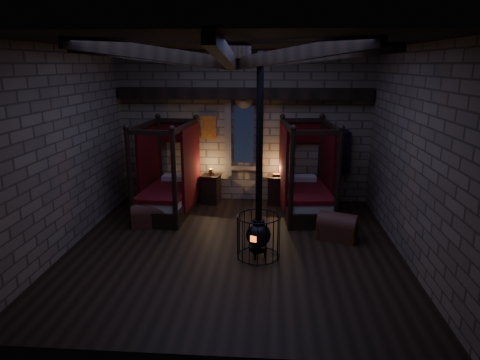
# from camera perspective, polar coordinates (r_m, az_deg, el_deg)

# --- Properties ---
(room) EXTENTS (7.02, 7.02, 4.29)m
(room) POSITION_cam_1_polar(r_m,az_deg,el_deg) (8.55, -0.93, 14.68)
(room) COLOR black
(room) RESTS_ON ground
(bed_left) EXTENTS (1.37, 2.36, 2.38)m
(bed_left) POSITION_cam_1_polar(r_m,az_deg,el_deg) (11.39, -9.51, -1.49)
(bed_left) COLOR black
(bed_left) RESTS_ON ground
(bed_right) EXTENTS (1.40, 2.38, 2.39)m
(bed_right) POSITION_cam_1_polar(r_m,az_deg,el_deg) (11.31, 8.74, -1.57)
(bed_right) COLOR black
(bed_right) RESTS_ON ground
(trunk_left) EXTENTS (0.92, 0.68, 0.61)m
(trunk_left) POSITION_cam_1_polar(r_m,az_deg,el_deg) (10.66, -11.95, -4.58)
(trunk_left) COLOR #56291B
(trunk_left) RESTS_ON ground
(trunk_right) EXTENTS (0.98, 0.82, 0.62)m
(trunk_right) POSITION_cam_1_polar(r_m,az_deg,el_deg) (9.92, 12.87, -6.14)
(trunk_right) COLOR #56291B
(trunk_right) RESTS_ON ground
(nightstand_left) EXTENTS (0.59, 0.57, 1.00)m
(nightstand_left) POSITION_cam_1_polar(r_m,az_deg,el_deg) (12.10, -3.88, -1.15)
(nightstand_left) COLOR black
(nightstand_left) RESTS_ON ground
(nightstand_right) EXTENTS (0.52, 0.50, 0.88)m
(nightstand_right) POSITION_cam_1_polar(r_m,az_deg,el_deg) (12.01, 4.87, -1.33)
(nightstand_right) COLOR black
(nightstand_right) RESTS_ON ground
(stove) EXTENTS (0.88, 0.88, 4.05)m
(stove) POSITION_cam_1_polar(r_m,az_deg,el_deg) (8.67, 2.47, -6.79)
(stove) COLOR black
(stove) RESTS_ON ground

